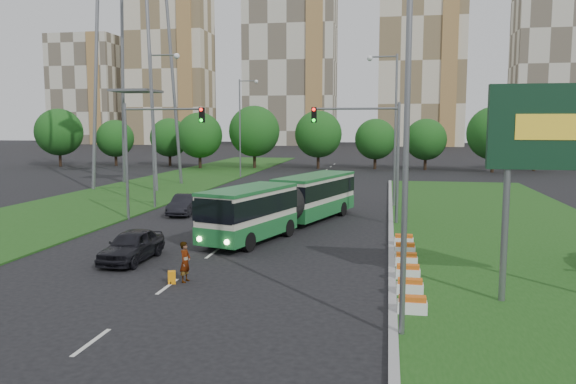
% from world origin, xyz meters
% --- Properties ---
extents(ground, '(360.00, 360.00, 0.00)m').
position_xyz_m(ground, '(0.00, 0.00, 0.00)').
color(ground, black).
rests_on(ground, ground).
extents(grass_median, '(14.00, 60.00, 0.15)m').
position_xyz_m(grass_median, '(13.00, 8.00, 0.07)').
color(grass_median, '#1E4C15').
rests_on(grass_median, ground).
extents(median_kerb, '(0.30, 60.00, 0.18)m').
position_xyz_m(median_kerb, '(6.05, 8.00, 0.09)').
color(median_kerb, '#9B9B9B').
rests_on(median_kerb, ground).
extents(left_verge, '(12.00, 110.00, 0.10)m').
position_xyz_m(left_verge, '(-18.00, 25.00, 0.05)').
color(left_verge, '#1E4C15').
rests_on(left_verge, ground).
extents(lane_markings, '(0.20, 100.00, 0.01)m').
position_xyz_m(lane_markings, '(-3.00, 20.00, 0.00)').
color(lane_markings, silver).
rests_on(lane_markings, ground).
extents(flower_planters, '(1.10, 11.50, 0.60)m').
position_xyz_m(flower_planters, '(6.70, -2.50, 0.45)').
color(flower_planters, white).
rests_on(flower_planters, grass_median).
extents(traffic_mast_median, '(5.76, 0.32, 8.00)m').
position_xyz_m(traffic_mast_median, '(4.78, 10.00, 5.35)').
color(traffic_mast_median, slate).
rests_on(traffic_mast_median, ground).
extents(traffic_mast_left, '(5.76, 0.32, 8.00)m').
position_xyz_m(traffic_mast_left, '(-10.38, 9.00, 5.35)').
color(traffic_mast_left, slate).
rests_on(traffic_mast_left, ground).
extents(street_lamps, '(36.00, 60.00, 12.00)m').
position_xyz_m(street_lamps, '(-3.00, 10.00, 6.00)').
color(street_lamps, slate).
rests_on(street_lamps, ground).
extents(tree_line, '(120.00, 8.00, 9.00)m').
position_xyz_m(tree_line, '(10.00, 55.00, 4.50)').
color(tree_line, '#155017').
rests_on(tree_line, ground).
extents(apartment_tower_west, '(26.00, 15.00, 48.00)m').
position_xyz_m(apartment_tower_west, '(-65.00, 150.00, 24.00)').
color(apartment_tower_west, beige).
rests_on(apartment_tower_west, ground).
extents(apartment_tower_cwest, '(28.00, 15.00, 52.00)m').
position_xyz_m(apartment_tower_cwest, '(-25.00, 150.00, 26.00)').
color(apartment_tower_cwest, beige).
rests_on(apartment_tower_cwest, ground).
extents(apartment_tower_ceast, '(25.00, 15.00, 50.00)m').
position_xyz_m(apartment_tower_ceast, '(15.00, 150.00, 25.00)').
color(apartment_tower_ceast, beige).
rests_on(apartment_tower_ceast, ground).
extents(apartment_tower_east, '(27.00, 15.00, 47.00)m').
position_xyz_m(apartment_tower_east, '(55.00, 150.00, 23.50)').
color(apartment_tower_east, beige).
rests_on(apartment_tower_east, ground).
extents(midrise_west, '(22.00, 14.00, 36.00)m').
position_xyz_m(midrise_west, '(-95.00, 150.00, 18.00)').
color(midrise_west, beige).
rests_on(midrise_west, ground).
extents(articulated_bus, '(2.55, 16.38, 2.70)m').
position_xyz_m(articulated_bus, '(-0.59, 7.49, 1.65)').
color(articulated_bus, beige).
rests_on(articulated_bus, ground).
extents(car_left_near, '(1.88, 4.52, 1.53)m').
position_xyz_m(car_left_near, '(-6.34, -2.24, 0.77)').
color(car_left_near, black).
rests_on(car_left_near, ground).
extents(car_left_far, '(1.84, 4.54, 1.47)m').
position_xyz_m(car_left_far, '(-8.86, 11.72, 0.73)').
color(car_left_far, black).
rests_on(car_left_far, ground).
extents(pedestrian, '(0.48, 0.67, 1.72)m').
position_xyz_m(pedestrian, '(-2.52, -5.21, 0.86)').
color(pedestrian, gray).
rests_on(pedestrian, ground).
extents(shopping_trolley, '(0.31, 0.33, 0.53)m').
position_xyz_m(shopping_trolley, '(-2.98, -5.58, 0.26)').
color(shopping_trolley, orange).
rests_on(shopping_trolley, ground).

